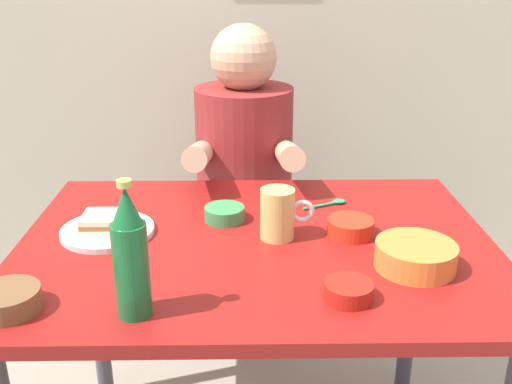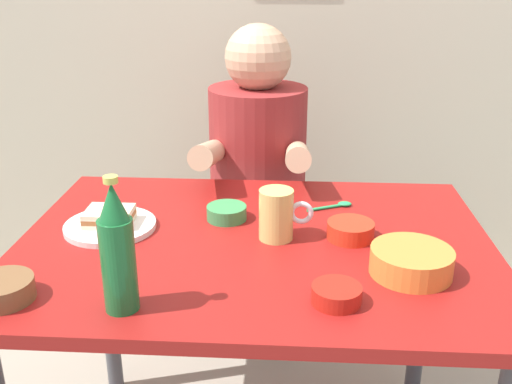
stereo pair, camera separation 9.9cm
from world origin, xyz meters
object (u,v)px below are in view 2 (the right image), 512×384
(person_seated, at_px, (258,150))
(beer_bottle, at_px, (117,251))
(beer_mug, at_px, (277,214))
(stool, at_px, (258,260))
(plate_orange, at_px, (110,226))
(condiment_bowl_brown, at_px, (2,289))
(dining_table, at_px, (255,275))
(sandwich, at_px, (109,217))

(person_seated, distance_m, beer_bottle, 0.95)
(person_seated, xyz_separation_m, beer_mug, (0.08, -0.61, 0.03))
(stool, height_order, beer_bottle, beer_bottle)
(stool, bearing_deg, plate_orange, -118.70)
(beer_mug, bearing_deg, stool, 97.53)
(stool, relative_size, beer_bottle, 1.72)
(plate_orange, height_order, condiment_bowl_brown, condiment_bowl_brown)
(plate_orange, distance_m, beer_bottle, 0.38)
(dining_table, bearing_deg, person_seated, 92.79)
(dining_table, relative_size, person_seated, 1.53)
(beer_mug, distance_m, condiment_bowl_brown, 0.60)
(stool, height_order, beer_mug, beer_mug)
(plate_orange, xyz_separation_m, beer_mug, (0.40, -0.03, 0.05))
(sandwich, relative_size, beer_mug, 0.87)
(stool, xyz_separation_m, beer_bottle, (-0.20, -0.93, 0.51))
(beer_bottle, bearing_deg, sandwich, 110.23)
(beer_mug, relative_size, condiment_bowl_brown, 1.05)
(beer_mug, bearing_deg, condiment_bowl_brown, -149.68)
(sandwich, bearing_deg, beer_mug, -3.74)
(sandwich, distance_m, beer_mug, 0.41)
(stool, distance_m, plate_orange, 0.78)
(dining_table, bearing_deg, sandwich, 173.64)
(dining_table, xyz_separation_m, condiment_bowl_brown, (-0.46, -0.29, 0.12))
(sandwich, height_order, beer_bottle, beer_bottle)
(person_seated, distance_m, condiment_bowl_brown, 1.00)
(stool, relative_size, plate_orange, 2.05)
(condiment_bowl_brown, bearing_deg, stool, 64.75)
(condiment_bowl_brown, bearing_deg, dining_table, 31.88)
(beer_mug, bearing_deg, beer_bottle, -131.45)
(beer_mug, height_order, beer_bottle, beer_bottle)
(person_seated, bearing_deg, beer_mug, -82.33)
(stool, height_order, sandwich, sandwich)
(dining_table, relative_size, plate_orange, 5.00)
(sandwich, height_order, condiment_bowl_brown, sandwich)
(dining_table, bearing_deg, plate_orange, 173.64)
(person_seated, xyz_separation_m, beer_bottle, (-0.20, -0.92, 0.09))
(dining_table, height_order, beer_bottle, beer_bottle)
(person_seated, height_order, condiment_bowl_brown, person_seated)
(plate_orange, xyz_separation_m, beer_bottle, (0.13, -0.34, 0.11))
(stool, relative_size, sandwich, 4.09)
(stool, bearing_deg, sandwich, -118.70)
(beer_bottle, bearing_deg, beer_mug, 48.55)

